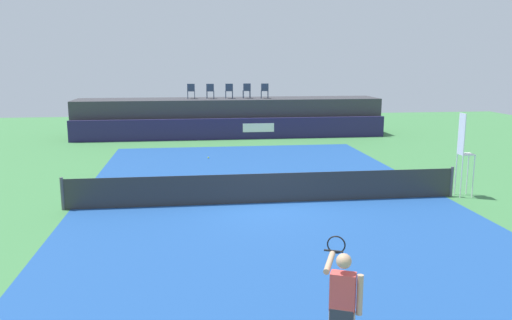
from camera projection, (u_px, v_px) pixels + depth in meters
ground_plane at (254, 181)px, 19.30m from camera, size 48.00×48.00×0.00m
court_inner at (266, 203)px, 16.38m from camera, size 12.00×22.00×0.00m
sponsor_wall at (232, 129)px, 29.41m from camera, size 18.00×0.22×1.20m
spectator_platform at (229, 117)px, 31.07m from camera, size 18.00×2.80×2.20m
spectator_chair_far_left at (191, 90)px, 30.49m from camera, size 0.45×0.45×0.89m
spectator_chair_left at (210, 90)px, 30.48m from camera, size 0.48×0.48×0.89m
spectator_chair_center at (229, 90)px, 30.65m from camera, size 0.45×0.45×0.89m
spectator_chair_right at (247, 90)px, 30.90m from camera, size 0.44×0.44×0.89m
spectator_chair_far_right at (265, 90)px, 30.85m from camera, size 0.48×0.48×0.89m
umpire_chair at (463, 149)px, 16.90m from camera, size 0.46×0.46×2.76m
tennis_net at (266, 188)px, 16.29m from camera, size 12.40×0.02×0.95m
net_post_near at (62, 194)px, 15.51m from camera, size 0.10×0.10×1.00m
net_post_far at (452, 182)px, 17.06m from camera, size 0.10×0.10×1.00m
tennis_player at (342, 306)px, 7.44m from camera, size 0.60×1.26×1.77m
tennis_ball at (208, 158)px, 23.79m from camera, size 0.07×0.07×0.07m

